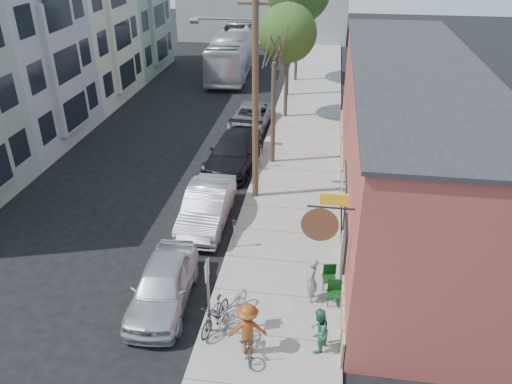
# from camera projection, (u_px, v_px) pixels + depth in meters

# --- Properties ---
(ground) EXTENTS (120.00, 120.00, 0.00)m
(ground) POSITION_uv_depth(u_px,v_px,m) (176.00, 254.00, 19.76)
(ground) COLOR black
(sidewalk) EXTENTS (4.50, 58.00, 0.15)m
(sidewalk) POSITION_uv_depth(u_px,v_px,m) (302.00, 148.00, 28.72)
(sidewalk) COLOR gray
(sidewalk) RESTS_ON ground
(cafe_building) EXTENTS (6.60, 20.20, 6.61)m
(cafe_building) POSITION_uv_depth(u_px,v_px,m) (406.00, 141.00, 21.35)
(cafe_building) COLOR #A1423C
(cafe_building) RESTS_ON ground
(apartment_row) EXTENTS (6.30, 32.00, 9.00)m
(apartment_row) POSITION_uv_depth(u_px,v_px,m) (51.00, 49.00, 31.27)
(apartment_row) COLOR gray
(apartment_row) RESTS_ON ground
(sign_post) EXTENTS (0.07, 0.45, 2.80)m
(sign_post) POSITION_uv_depth(u_px,v_px,m) (208.00, 290.00, 15.05)
(sign_post) COLOR slate
(sign_post) RESTS_ON sidewalk
(parking_meter_near) EXTENTS (0.14, 0.14, 1.24)m
(parking_meter_near) POSITION_uv_depth(u_px,v_px,m) (234.00, 229.00, 19.54)
(parking_meter_near) COLOR slate
(parking_meter_near) RESTS_ON sidewalk
(parking_meter_far) EXTENTS (0.14, 0.14, 1.24)m
(parking_meter_far) POSITION_uv_depth(u_px,v_px,m) (260.00, 152.00, 26.00)
(parking_meter_far) COLOR slate
(parking_meter_far) RESTS_ON sidewalk
(utility_pole_near) EXTENTS (3.57, 0.28, 10.00)m
(utility_pole_near) POSITION_uv_depth(u_px,v_px,m) (254.00, 87.00, 21.16)
(utility_pole_near) COLOR #503A28
(utility_pole_near) RESTS_ON sidewalk
(utility_pole_far) EXTENTS (1.80, 0.28, 10.00)m
(utility_pole_far) POSITION_uv_depth(u_px,v_px,m) (288.00, 22.00, 34.82)
(utility_pole_far) COLOR #503A28
(utility_pole_far) RESTS_ON sidewalk
(tree_bare) EXTENTS (0.24, 0.24, 5.35)m
(tree_bare) POSITION_uv_depth(u_px,v_px,m) (273.00, 114.00, 25.74)
(tree_bare) COLOR #44392C
(tree_bare) RESTS_ON sidewalk
(tree_leafy_mid) EXTENTS (3.63, 3.63, 7.18)m
(tree_leafy_mid) POSITION_uv_depth(u_px,v_px,m) (288.00, 33.00, 30.68)
(tree_leafy_mid) COLOR #44392C
(tree_leafy_mid) RESTS_ON sidewalk
(patio_chair_a) EXTENTS (0.59, 0.59, 0.88)m
(patio_chair_a) POSITION_uv_depth(u_px,v_px,m) (329.00, 278.00, 17.51)
(patio_chair_a) COLOR #103A13
(patio_chair_a) RESTS_ON sidewalk
(patio_chair_b) EXTENTS (0.55, 0.55, 0.88)m
(patio_chair_b) POSITION_uv_depth(u_px,v_px,m) (334.00, 294.00, 16.76)
(patio_chair_b) COLOR #103A13
(patio_chair_b) RESTS_ON sidewalk
(patron_grey) EXTENTS (0.43, 0.63, 1.67)m
(patron_grey) POSITION_uv_depth(u_px,v_px,m) (311.00, 280.00, 16.77)
(patron_grey) COLOR gray
(patron_grey) RESTS_ON sidewalk
(patron_green) EXTENTS (0.83, 0.91, 1.53)m
(patron_green) POSITION_uv_depth(u_px,v_px,m) (318.00, 331.00, 14.81)
(patron_green) COLOR #2E7455
(patron_green) RESTS_ON sidewalk
(cyclist) EXTENTS (1.26, 0.89, 1.77)m
(cyclist) POSITION_uv_depth(u_px,v_px,m) (248.00, 329.00, 14.70)
(cyclist) COLOR brown
(cyclist) RESTS_ON sidewalk
(cyclist_bike) EXTENTS (1.03, 1.82, 0.90)m
(cyclist_bike) POSITION_uv_depth(u_px,v_px,m) (248.00, 340.00, 14.91)
(cyclist_bike) COLOR black
(cyclist_bike) RESTS_ON sidewalk
(parked_bike_a) EXTENTS (0.99, 1.85, 1.07)m
(parked_bike_a) POSITION_uv_depth(u_px,v_px,m) (215.00, 314.00, 15.75)
(parked_bike_a) COLOR black
(parked_bike_a) RESTS_ON sidewalk
(parked_bike_b) EXTENTS (1.18, 2.00, 0.99)m
(parked_bike_b) POSITION_uv_depth(u_px,v_px,m) (233.00, 306.00, 16.16)
(parked_bike_b) COLOR gray
(parked_bike_b) RESTS_ON sidewalk
(car_0) EXTENTS (2.11, 4.68, 1.56)m
(car_0) POSITION_uv_depth(u_px,v_px,m) (163.00, 285.00, 16.87)
(car_0) COLOR #BABBC2
(car_0) RESTS_ON ground
(car_1) EXTENTS (1.81, 5.02, 1.65)m
(car_1) POSITION_uv_depth(u_px,v_px,m) (207.00, 206.00, 21.41)
(car_1) COLOR silver
(car_1) RESTS_ON ground
(car_2) EXTENTS (2.73, 5.85, 1.65)m
(car_2) POSITION_uv_depth(u_px,v_px,m) (234.00, 152.00, 26.47)
(car_2) COLOR black
(car_2) RESTS_ON ground
(car_3) EXTENTS (2.63, 5.03, 1.35)m
(car_3) POSITION_uv_depth(u_px,v_px,m) (251.00, 117.00, 31.56)
(car_3) COLOR gray
(car_3) RESTS_ON ground
(bus) EXTENTS (3.45, 12.40, 3.42)m
(bus) POSITION_uv_depth(u_px,v_px,m) (233.00, 52.00, 42.45)
(bus) COLOR white
(bus) RESTS_ON ground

